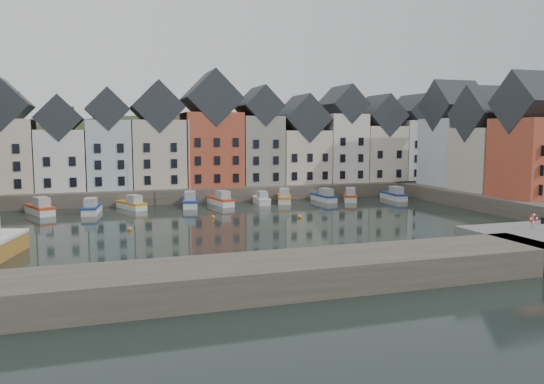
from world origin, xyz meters
name	(u,v)px	position (x,y,z in m)	size (l,w,h in m)	color
ground	(265,228)	(0.00, 0.00, 0.00)	(260.00, 260.00, 0.00)	black
far_quay	(209,190)	(0.00, 30.00, 1.00)	(90.00, 16.00, 2.00)	#494138
right_quay	(519,201)	(37.00, 3.00, 1.00)	(14.00, 54.00, 2.00)	#494138
near_wall	(218,280)	(-10.00, -22.00, 1.00)	(50.00, 6.00, 2.00)	#494138
hillside	(186,266)	(0.02, 56.00, -17.96)	(153.60, 70.40, 64.00)	#243018
far_terrace	(231,141)	(3.21, 28.00, 8.88)	(72.37, 8.16, 17.78)	beige
right_terrace	(489,142)	(36.00, 8.07, 8.91)	(8.30, 24.25, 16.36)	silver
mooring_buoys	(218,220)	(-4.00, 5.33, 0.15)	(20.50, 5.50, 0.50)	orange
boat_a	(40,209)	(-24.05, 17.88, 0.73)	(4.26, 6.65, 2.45)	silver
boat_b	(92,208)	(-17.87, 16.53, 0.68)	(2.66, 6.12, 2.27)	silver
boat_c	(132,204)	(-12.76, 18.79, 0.65)	(3.91, 5.89, 2.17)	silver
boat_d	(190,201)	(-4.99, 18.58, 0.80)	(2.97, 6.64, 12.25)	silver
boat_e	(221,200)	(-0.51, 19.05, 0.69)	(2.86, 6.25, 2.31)	silver
boat_f	(262,200)	(5.36, 18.53, 0.62)	(2.19, 5.56, 2.08)	silver
boat_g	(284,198)	(8.99, 19.05, 0.69)	(3.67, 6.33, 2.32)	silver
boat_h	(324,197)	(15.06, 18.24, 0.66)	(2.10, 5.87, 2.22)	silver
boat_i	(350,196)	(19.08, 17.70, 0.67)	(4.08, 6.10, 2.25)	silver
boat_j	(394,195)	(26.20, 16.99, 0.68)	(2.22, 6.03, 2.27)	silver
mooring_bollard	(543,220)	(21.38, -16.50, 2.31)	(0.48, 0.48, 0.56)	black
life_ring_post	(533,219)	(18.57, -18.18, 2.86)	(0.80, 0.17, 1.30)	gray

